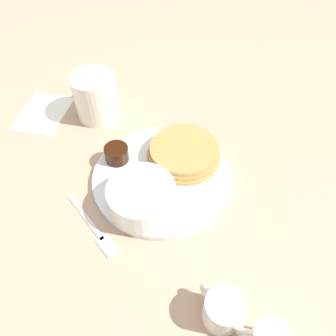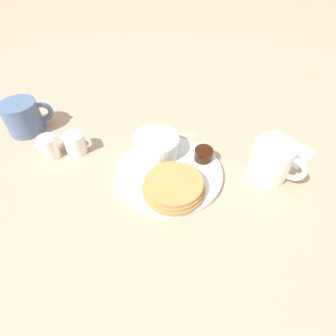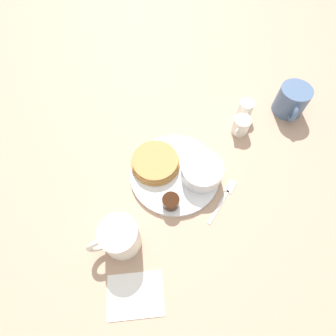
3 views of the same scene
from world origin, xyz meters
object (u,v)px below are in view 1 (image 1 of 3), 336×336
at_px(plate, 162,177).
at_px(bowl, 142,197).
at_px(creamer_pitcher_near, 222,310).
at_px(coffee_mug, 96,96).
at_px(fork, 96,231).

bearing_deg(plate, bowl, -28.27).
distance_m(bowl, creamer_pitcher_near, 0.20).
bearing_deg(coffee_mug, creamer_pitcher_near, 24.79).
relative_size(coffee_mug, fork, 1.00).
bearing_deg(bowl, coffee_mug, -159.45).
relative_size(coffee_mug, creamer_pitcher_near, 1.94).
bearing_deg(bowl, creamer_pitcher_near, 30.35).
bearing_deg(creamer_pitcher_near, fork, -127.83).
distance_m(plate, bowl, 0.08).
distance_m(plate, creamer_pitcher_near, 0.24).
height_order(bowl, coffee_mug, coffee_mug).
height_order(plate, fork, plate).
xyz_separation_m(creamer_pitcher_near, fork, (-0.13, -0.17, -0.02)).
xyz_separation_m(bowl, coffee_mug, (-0.24, -0.09, 0.01)).
distance_m(coffee_mug, fork, 0.28).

